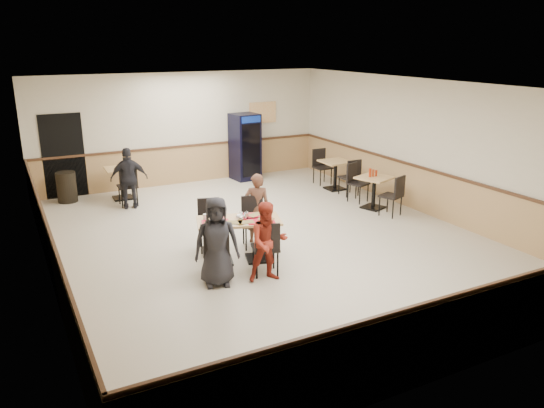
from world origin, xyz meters
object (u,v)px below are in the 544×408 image
trash_bin (67,187)px  back_table (122,178)px  diner_woman_right (268,242)px  main_table (239,234)px  side_table_far (335,170)px  side_table_near (374,187)px  diner_woman_left (217,242)px  diner_man_opposite (257,208)px  pepsi_cooler (245,147)px  lone_diner (129,178)px

trash_bin → back_table: bearing=-15.5°
trash_bin → diner_woman_right: bearing=-69.4°
main_table → side_table_far: 5.29m
diner_woman_right → side_table_near: 4.63m
main_table → diner_woman_right: bearing=-67.6°
main_table → trash_bin: bearing=129.7°
diner_woman_left → side_table_far: size_ratio=1.90×
side_table_near → diner_woman_left: bearing=-156.1°
diner_man_opposite → side_table_near: (3.37, 0.69, -0.18)m
back_table → main_table: bearing=-78.7°
diner_woman_left → pepsi_cooler: bearing=78.0°
side_table_near → pepsi_cooler: bearing=111.1°
main_table → diner_woman_left: (-0.70, -0.71, 0.22)m
diner_woman_left → pepsi_cooler: 6.87m
diner_woman_right → diner_woman_left: bearing=173.7°
diner_woman_right → side_table_far: diner_woman_right is taller
diner_woman_right → diner_man_opposite: (0.60, 1.66, 0.02)m
side_table_far → pepsi_cooler: bearing=127.9°
diner_woman_left → pepsi_cooler: (3.27, 6.04, 0.19)m
trash_bin → side_table_near: bearing=-31.5°
main_table → trash_bin: size_ratio=2.16×
diner_woman_left → side_table_far: 6.29m
diner_woman_right → side_table_near: diner_woman_right is taller
trash_bin → pepsi_cooler: bearing=0.5°
main_table → trash_bin: (-2.25, 5.28, -0.15)m
diner_woman_left → diner_woman_right: diner_woman_left is taller
diner_woman_right → pepsi_cooler: pepsi_cooler is taller
back_table → pepsi_cooler: (3.55, 0.39, 0.41)m
diner_man_opposite → trash_bin: (-2.95, 4.57, -0.32)m
main_table → back_table: (-0.99, 4.93, 0.00)m
side_table_near → pepsi_cooler: 4.22m
pepsi_cooler → trash_bin: bearing=174.9°
side_table_far → back_table: size_ratio=0.99×
side_table_far → back_table: back_table is taller
diner_man_opposite → side_table_near: 3.45m
diner_woman_left → back_table: 5.65m
diner_woman_left → diner_man_opposite: bearing=61.9°
trash_bin → side_table_far: bearing=-17.8°
diner_woman_left → trash_bin: (-1.55, 5.99, -0.36)m
diner_man_opposite → side_table_far: bearing=-119.2°
main_table → lone_diner: size_ratio=1.11×
pepsi_cooler → trash_bin: 4.85m
main_table → diner_woman_left: bearing=-117.9°
pepsi_cooler → diner_woman_right: bearing=-117.1°
back_table → diner_man_opposite: bearing=-68.2°
diner_woman_left → diner_woman_right: size_ratio=1.10×
main_table → pepsi_cooler: 5.92m
side_table_far → pepsi_cooler: 2.71m
back_table → side_table_near: bearing=-34.9°
diner_woman_left → trash_bin: 6.20m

